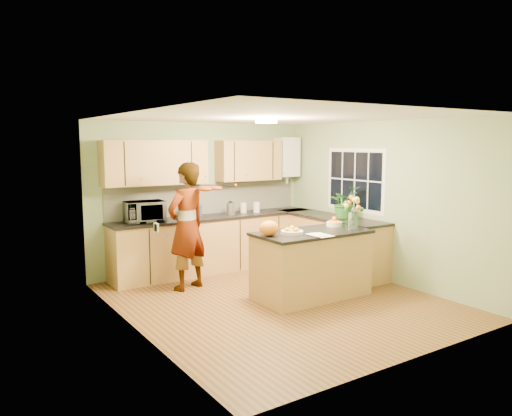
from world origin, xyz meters
TOP-DOWN VIEW (x-y plane):
  - floor at (0.00, 0.00)m, footprint 4.50×4.50m
  - ceiling at (0.00, 0.00)m, footprint 4.00×4.50m
  - wall_back at (0.00, 2.25)m, footprint 4.00×0.02m
  - wall_front at (0.00, -2.25)m, footprint 4.00×0.02m
  - wall_left at (-2.00, 0.00)m, footprint 0.02×4.50m
  - wall_right at (2.00, 0.00)m, footprint 0.02×4.50m
  - back_counter at (0.10, 1.95)m, footprint 3.64×0.62m
  - right_counter at (1.70, 0.85)m, footprint 0.62×2.24m
  - splashback at (0.10, 2.23)m, footprint 3.60×0.02m
  - upper_cabinets at (-0.18, 2.08)m, footprint 3.20×0.34m
  - boiler at (1.70, 2.09)m, footprint 0.40×0.30m
  - window_right at (1.99, 0.60)m, footprint 0.01×1.30m
  - light_switch at (-1.99, -0.60)m, footprint 0.02×0.09m
  - ceiling_lamp at (0.00, 0.30)m, footprint 0.30×0.30m
  - peninsula_island at (0.51, -0.09)m, footprint 1.63×0.84m
  - fruit_dish at (0.16, -0.09)m, footprint 0.30×0.30m
  - orange_bowl at (1.06, 0.06)m, footprint 0.23×0.23m
  - flower_vase at (1.11, -0.27)m, footprint 0.29×0.29m
  - orange_bag at (-0.18, -0.04)m, footprint 0.30×0.27m
  - papers at (0.41, -0.39)m, footprint 0.24×0.32m
  - violinist at (-0.78, 1.22)m, footprint 0.79×0.64m
  - violin at (-0.58, 1.00)m, footprint 0.63×0.55m
  - microwave at (-1.15, 1.94)m, footprint 0.63×0.46m
  - blue_box at (-0.34, 1.93)m, footprint 0.30×0.25m
  - kettle at (0.37, 1.91)m, footprint 0.15×0.15m
  - jar_cream at (0.68, 2.00)m, footprint 0.12×0.12m
  - jar_white at (0.91, 1.92)m, footprint 0.14×0.14m
  - potted_plant at (1.70, 0.54)m, footprint 0.49×0.43m

SIDE VIEW (x-z plane):
  - floor at x=0.00m, z-range 0.00..0.00m
  - peninsula_island at x=0.51m, z-range 0.00..0.94m
  - back_counter at x=0.10m, z-range 0.00..0.94m
  - right_counter at x=1.70m, z-range 0.00..0.94m
  - papers at x=0.41m, z-range 0.94..0.95m
  - violinist at x=-0.78m, z-range 0.00..1.88m
  - fruit_dish at x=0.16m, z-range 0.93..1.03m
  - orange_bowl at x=1.06m, z-range 0.93..1.06m
  - jar_cream at x=0.68m, z-range 0.94..1.12m
  - jar_white at x=0.91m, z-range 0.94..1.12m
  - orange_bag at x=-0.18m, z-range 0.94..1.14m
  - blue_box at x=-0.34m, z-range 0.94..1.15m
  - kettle at x=0.37m, z-range 0.91..1.19m
  - microwave at x=-1.15m, z-range 0.94..1.27m
  - splashback at x=0.10m, z-range 0.94..1.46m
  - potted_plant at x=1.70m, z-range 0.94..1.46m
  - wall_back at x=0.00m, z-range 0.00..2.50m
  - wall_front at x=0.00m, z-range 0.00..2.50m
  - wall_left at x=-2.00m, z-range 0.00..2.50m
  - wall_right at x=2.00m, z-range 0.00..2.50m
  - flower_vase at x=1.11m, z-range 1.02..1.56m
  - light_switch at x=-1.99m, z-range 1.26..1.34m
  - violin at x=-0.58m, z-range 1.43..1.58m
  - window_right at x=1.99m, z-range 1.02..2.08m
  - upper_cabinets at x=-0.18m, z-range 1.50..2.20m
  - boiler at x=1.70m, z-range 1.47..2.33m
  - ceiling_lamp at x=0.00m, z-range 2.43..2.50m
  - ceiling at x=0.00m, z-range 2.49..2.51m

